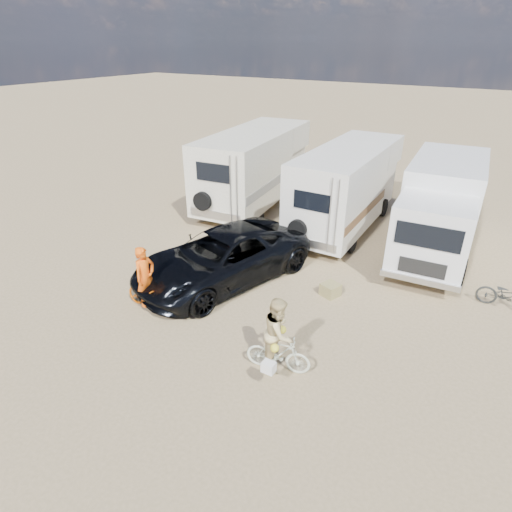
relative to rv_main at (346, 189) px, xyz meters
The scene contains 12 objects.
ground 7.40m from the rv_main, 89.02° to the right, with size 140.00×140.00×0.00m, color #9E865E.
rv_main is the anchor object (origin of this frame).
rv_left 4.63m from the rv_main, behind, with size 2.69×7.25×3.40m, color beige, non-canonical shape.
box_truck 3.68m from the rv_main, ahead, with size 2.45×7.00×3.25m, color silver, non-canonical shape.
dark_suv 6.51m from the rv_main, 105.85° to the right, with size 2.74×5.95×1.65m, color black.
bike_man 9.18m from the rv_main, 106.76° to the right, with size 0.57×1.64×0.86m, color #C15005.
bike_woman 9.25m from the rv_main, 78.59° to the right, with size 0.44×1.56×0.94m, color beige.
rider_man 9.13m from the rv_main, 106.76° to the right, with size 0.66×0.43×1.82m, color #E7540E.
rider_woman 9.21m from the rv_main, 78.59° to the right, with size 0.89×0.69×1.82m, color tan.
bike_parked 7.19m from the rv_main, 27.50° to the right, with size 0.59×1.70×0.89m, color black.
cooler 4.96m from the rv_main, 113.21° to the right, with size 0.58×0.42×0.46m, color navy.
crate 5.70m from the rv_main, 72.98° to the right, with size 0.49×0.49×0.39m, color olive.
Camera 1 is at (5.28, -8.67, 7.07)m, focal length 29.61 mm.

